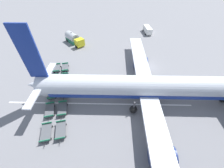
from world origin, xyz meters
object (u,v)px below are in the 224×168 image
fuel_tanker_primary (74,39)px  service_van (147,30)px  baggage_dolly_row_mid_a_col_a (65,67)px  baggage_dolly_row_near_col_a (57,68)px  airplane (153,87)px  baggage_dolly_row_near_col_e (46,132)px  baggage_dolly_row_mid_a_col_d (62,109)px  baggage_dolly_row_mid_a_col_c (64,92)px  baggage_dolly_row_near_col_c (52,93)px  baggage_dolly_row_mid_a_col_b (65,78)px  baggage_dolly_row_near_col_d (50,110)px  baggage_dolly_row_mid_a_col_e (61,130)px  baggage_dolly_row_near_col_b (54,80)px

fuel_tanker_primary → service_van: size_ratio=1.38×
baggage_dolly_row_mid_a_col_a → baggage_dolly_row_near_col_a: bearing=-85.8°
airplane → baggage_dolly_row_near_col_e: airplane is taller
service_van → baggage_dolly_row_mid_a_col_d: (33.04, -23.77, -0.71)m
fuel_tanker_primary → baggage_dolly_row_mid_a_col_c: bearing=2.8°
baggage_dolly_row_near_col_c → baggage_dolly_row_mid_a_col_b: 4.77m
service_van → airplane: bearing=-13.1°
baggage_dolly_row_near_col_c → baggage_dolly_row_near_col_d: size_ratio=0.99×
airplane → fuel_tanker_primary: 31.08m
baggage_dolly_row_near_col_c → baggage_dolly_row_mid_a_col_b: same height
service_van → baggage_dolly_row_mid_a_col_b: (24.55, -24.96, -0.71)m
fuel_tanker_primary → baggage_dolly_row_near_col_c: 22.74m
fuel_tanker_primary → baggage_dolly_row_near_col_c: fuel_tanker_primary is taller
baggage_dolly_row_mid_a_col_a → baggage_dolly_row_mid_a_col_c: size_ratio=1.00×
fuel_tanker_primary → baggage_dolly_row_near_col_c: bearing=-2.9°
fuel_tanker_primary → baggage_dolly_row_mid_a_col_c: 22.51m
baggage_dolly_row_mid_a_col_a → baggage_dolly_row_mid_a_col_e: bearing=8.2°
fuel_tanker_primary → baggage_dolly_row_near_col_a: bearing=-8.8°
baggage_dolly_row_near_col_c → baggage_dolly_row_near_col_d: 4.22m
service_van → baggage_dolly_row_near_col_e: 45.26m
airplane → fuel_tanker_primary: size_ratio=6.00×
baggage_dolly_row_near_col_a → baggage_dolly_row_near_col_c: size_ratio=1.00×
fuel_tanker_primary → baggage_dolly_row_mid_a_col_a: size_ratio=2.01×
baggage_dolly_row_mid_a_col_a → baggage_dolly_row_mid_a_col_b: bearing=9.1°
fuel_tanker_primary → baggage_dolly_row_mid_a_col_e: size_ratio=2.01×
baggage_dolly_row_mid_a_col_b → baggage_dolly_row_mid_a_col_c: same height
baggage_dolly_row_mid_a_col_d → airplane: bearing=95.0°
baggage_dolly_row_near_col_b → baggage_dolly_row_near_col_c: size_ratio=1.01×
baggage_dolly_row_near_col_a → baggage_dolly_row_mid_a_col_e: size_ratio=1.00×
baggage_dolly_row_mid_a_col_b → baggage_dolly_row_mid_a_col_e: 12.83m
baggage_dolly_row_near_col_e → baggage_dolly_row_mid_a_col_b: bearing=178.2°
baggage_dolly_row_near_col_b → baggage_dolly_row_mid_a_col_c: (3.93, 2.90, 0.00)m
baggage_dolly_row_near_col_b → baggage_dolly_row_near_col_c: bearing=8.9°
baggage_dolly_row_mid_a_col_d → fuel_tanker_primary: bearing=-176.5°
baggage_dolly_row_near_col_e → baggage_dolly_row_mid_a_col_c: same height
baggage_dolly_row_near_col_a → baggage_dolly_row_near_col_c: 8.54m
baggage_dolly_row_mid_a_col_b → baggage_dolly_row_mid_a_col_e: size_ratio=1.00×
airplane → baggage_dolly_row_near_col_b: size_ratio=12.07×
service_van → baggage_dolly_row_near_col_b: 36.86m
baggage_dolly_row_mid_a_col_c → baggage_dolly_row_near_col_e: bearing=-7.1°
baggage_dolly_row_near_col_a → baggage_dolly_row_mid_a_col_b: same height
fuel_tanker_primary → baggage_dolly_row_mid_a_col_a: (14.08, -0.24, -0.88)m
baggage_dolly_row_near_col_d → baggage_dolly_row_mid_a_col_c: (-4.41, 1.67, 0.00)m
service_van → baggage_dolly_row_near_col_b: bearing=-47.5°
baggage_dolly_row_mid_a_col_a → baggage_dolly_row_near_col_d: bearing=-1.5°
fuel_tanker_primary → baggage_dolly_row_mid_a_col_a: 14.11m
fuel_tanker_primary → baggage_dolly_row_near_col_e: size_ratio=2.01×
baggage_dolly_row_near_col_c → baggage_dolly_row_mid_a_col_d: bearing=34.6°
fuel_tanker_primary → baggage_dolly_row_near_col_a: (14.23, -2.21, -0.88)m
baggage_dolly_row_near_col_b → baggage_dolly_row_mid_a_col_a: same height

